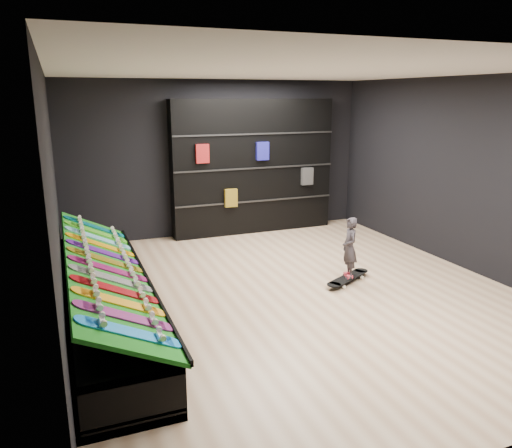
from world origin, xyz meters
name	(u,v)px	position (x,y,z in m)	size (l,w,h in m)	color
floor	(294,293)	(0.00, 0.00, 0.00)	(6.00, 7.00, 0.01)	#CCAD8A
ceiling	(299,71)	(0.00, 0.00, 3.00)	(6.00, 7.00, 0.01)	white
wall_back	(218,158)	(0.00, 3.50, 1.50)	(6.00, 0.02, 3.00)	black
wall_left	(55,205)	(-3.00, 0.00, 1.50)	(0.02, 7.00, 3.00)	black
wall_right	(470,175)	(3.00, 0.00, 1.50)	(0.02, 7.00, 3.00)	black
display_rack	(105,303)	(-2.55, 0.00, 0.25)	(0.90, 4.50, 0.50)	black
turf_ramp	(107,267)	(-2.50, 0.00, 0.71)	(1.00, 4.50, 0.04)	#0F6110
back_shelving	(253,167)	(0.68, 3.32, 1.32)	(3.30, 0.39, 2.64)	black
floor_skateboard	(348,279)	(0.92, 0.06, 0.05)	(0.98, 0.22, 0.09)	black
child	(349,259)	(0.92, 0.06, 0.36)	(0.21, 0.14, 0.54)	black
display_board_0	(131,332)	(-2.49, -1.90, 0.74)	(0.98, 0.22, 0.09)	blue
display_board_1	(125,316)	(-2.49, -1.55, 0.74)	(0.98, 0.22, 0.09)	#2626BF
display_board_2	(120,302)	(-2.49, -1.21, 0.74)	(0.98, 0.22, 0.09)	orange
display_board_3	(116,290)	(-2.49, -0.86, 0.74)	(0.98, 0.22, 0.09)	red
display_board_4	(113,279)	(-2.49, -0.52, 0.74)	(0.98, 0.22, 0.09)	black
display_board_5	(109,269)	(-2.49, -0.17, 0.74)	(0.98, 0.22, 0.09)	#E5198C
display_board_6	(106,260)	(-2.49, 0.17, 0.74)	(0.98, 0.22, 0.09)	yellow
display_board_7	(104,252)	(-2.49, 0.52, 0.74)	(0.98, 0.22, 0.09)	purple
display_board_8	(101,245)	(-2.49, 0.86, 0.74)	(0.98, 0.22, 0.09)	yellow
display_board_9	(99,238)	(-2.49, 1.21, 0.74)	(0.98, 0.22, 0.09)	#0CB2E5
display_board_10	(97,232)	(-2.49, 1.55, 0.74)	(0.98, 0.22, 0.09)	green
display_board_11	(95,227)	(-2.49, 1.90, 0.74)	(0.98, 0.22, 0.09)	#0C8C99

